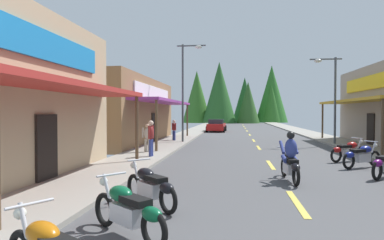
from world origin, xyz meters
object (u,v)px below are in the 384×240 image
streetlamp_left (187,80)px  motorcycle_parked_right_5 (362,155)px  parked_car_curbside (217,126)px  rider_cruising_lead (290,161)px  pedestrian_by_shop (174,129)px  pedestrian_waiting (151,136)px  motorcycle_parked_right_6 (348,151)px  streetlamp_right (330,88)px  pedestrian_browsing (147,137)px  motorcycle_parked_left_1 (128,209)px  motorcycle_parked_left_2 (150,186)px

streetlamp_left → motorcycle_parked_right_5: bearing=-48.9°
motorcycle_parked_right_5 → parked_car_curbside: parked_car_curbside is taller
rider_cruising_lead → pedestrian_by_shop: 14.66m
pedestrian_waiting → parked_car_curbside: pedestrian_waiting is taller
rider_cruising_lead → parked_car_curbside: rider_cruising_lead is taller
motorcycle_parked_right_6 → parked_car_curbside: parked_car_curbside is taller
streetlamp_left → rider_cruising_lead: (5.03, -12.30, -3.75)m
streetlamp_right → pedestrian_browsing: 12.57m
motorcycle_parked_right_6 → pedestrian_waiting: size_ratio=1.05×
streetlamp_right → rider_cruising_lead: (-4.49, -12.09, -3.12)m
motorcycle_parked_right_5 → motorcycle_parked_right_6: bearing=54.7°
streetlamp_left → pedestrian_by_shop: streetlamp_left is taller
parked_car_curbside → streetlamp_right: bearing=-148.9°
streetlamp_left → motorcycle_parked_right_5: streetlamp_left is taller
motorcycle_parked_left_1 → pedestrian_by_shop: bearing=-43.8°
motorcycle_parked_left_2 → rider_cruising_lead: size_ratio=0.74×
streetlamp_left → parked_car_curbside: (1.33, 14.42, -3.72)m
motorcycle_parked_right_5 → motorcycle_parked_left_1: bearing=-163.2°
motorcycle_parked_right_5 → pedestrian_waiting: (-8.73, 1.49, 0.55)m
motorcycle_parked_right_6 → parked_car_curbside: size_ratio=0.43×
rider_cruising_lead → parked_car_curbside: 26.98m
streetlamp_left → streetlamp_right: (9.52, -0.21, -0.63)m
streetlamp_left → motorcycle_parked_right_6: streetlamp_left is taller
rider_cruising_lead → pedestrian_waiting: (-5.57, 4.42, 0.39)m
motorcycle_parked_right_5 → pedestrian_browsing: 9.90m
motorcycle_parked_right_6 → pedestrian_browsing: size_ratio=1.19×
rider_cruising_lead → pedestrian_by_shop: (-6.11, 13.33, 0.27)m
rider_cruising_lead → pedestrian_browsing: (-6.19, 6.11, 0.25)m
streetlamp_right → motorcycle_parked_left_2: streetlamp_right is taller
motorcycle_parked_right_5 → pedestrian_by_shop: bearing=98.3°
pedestrian_by_shop → motorcycle_parked_right_6: bearing=98.6°
motorcycle_parked_left_2 → rider_cruising_lead: (3.62, 3.28, 0.17)m
streetlamp_left → streetlamp_right: 9.54m
pedestrian_waiting → rider_cruising_lead: bearing=149.7°
motorcycle_parked_left_2 → motorcycle_parked_left_1: bearing=137.5°
pedestrian_browsing → motorcycle_parked_right_6: bearing=79.3°
motorcycle_parked_left_2 → motorcycle_parked_right_5: bearing=-92.5°
pedestrian_by_shop → pedestrian_waiting: 8.93m
motorcycle_parked_right_5 → pedestrian_waiting: pedestrian_waiting is taller
motorcycle_parked_right_6 → rider_cruising_lead: bearing=-156.6°
streetlamp_left → motorcycle_parked_right_6: (8.25, -7.68, -3.91)m
pedestrian_waiting → pedestrian_by_shop: bearing=-78.5°
streetlamp_right → motorcycle_parked_left_1: (-8.04, -17.24, -3.28)m
pedestrian_by_shop → pedestrian_waiting: (0.54, -8.91, 0.12)m
motorcycle_parked_left_2 → pedestrian_by_shop: size_ratio=0.99×
motorcycle_parked_right_6 → rider_cruising_lead: (-3.22, -4.62, 0.17)m
motorcycle_parked_left_1 → motorcycle_parked_left_2: same height
streetlamp_right → pedestrian_waiting: size_ratio=3.22×
streetlamp_left → pedestrian_by_shop: size_ratio=4.27×
motorcycle_parked_left_1 → pedestrian_by_shop: size_ratio=1.08×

